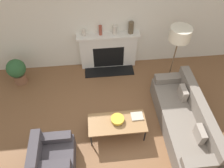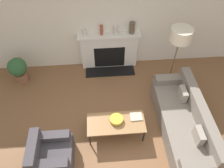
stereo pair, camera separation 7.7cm
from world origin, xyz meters
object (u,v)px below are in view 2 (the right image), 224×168
object	(u,v)px
armchair_near	(51,155)
mantel_vase_center_left	(101,30)
fireplace	(109,51)
coffee_table	(116,123)
mantel_vase_left	(85,33)
book	(136,117)
couch	(183,121)
floor_lamp	(180,38)
bowl	(116,119)
potted_plant	(18,69)
mantel_vase_center_right	(116,30)
mantel_vase_right	(132,28)

from	to	relation	value
armchair_near	mantel_vase_center_left	xyz separation A→B (m)	(1.15, 2.77, 0.91)
fireplace	coffee_table	world-z (taller)	fireplace
mantel_vase_left	coffee_table	bearing A→B (deg)	-75.12
coffee_table	book	xyz separation A→B (m)	(0.44, 0.10, 0.04)
fireplace	armchair_near	bearing A→B (deg)	-115.93
couch	floor_lamp	world-z (taller)	floor_lamp
bowl	potted_plant	size ratio (longest dim) A/B	0.39
armchair_near	book	bearing A→B (deg)	-70.15
fireplace	couch	world-z (taller)	fireplace
fireplace	bowl	bearing A→B (deg)	-90.11
couch	bowl	world-z (taller)	couch
armchair_near	mantel_vase_center_right	distance (m)	3.28
book	mantel_vase_center_left	distance (m)	2.34
fireplace	mantel_vase_center_right	bearing A→B (deg)	4.96
coffee_table	bowl	distance (m)	0.09
mantel_vase_left	mantel_vase_center_right	world-z (taller)	mantel_vase_center_right
fireplace	floor_lamp	size ratio (longest dim) A/B	0.98
couch	bowl	size ratio (longest dim) A/B	8.19
mantel_vase_right	potted_plant	size ratio (longest dim) A/B	0.43
book	potted_plant	world-z (taller)	potted_plant
floor_lamp	armchair_near	bearing A→B (deg)	-145.58
coffee_table	mantel_vase_center_right	world-z (taller)	mantel_vase_center_right
potted_plant	mantel_vase_center_right	bearing A→B (deg)	9.32
bowl	mantel_vase_center_right	distance (m)	2.31
floor_lamp	mantel_vase_right	world-z (taller)	floor_lamp
floor_lamp	potted_plant	distance (m)	4.08
coffee_table	couch	bearing A→B (deg)	0.04
mantel_vase_right	potted_plant	world-z (taller)	mantel_vase_right
mantel_vase_left	fireplace	bearing A→B (deg)	-1.41
couch	mantel_vase_left	size ratio (longest dim) A/B	14.55
fireplace	mantel_vase_center_right	distance (m)	0.68
armchair_near	coffee_table	distance (m)	1.43
bowl	book	bearing A→B (deg)	8.36
mantel_vase_left	mantel_vase_center_left	bearing A→B (deg)	0.00
potted_plant	couch	bearing A→B (deg)	-25.23
mantel_vase_right	book	bearing A→B (deg)	-94.34
fireplace	armchair_near	world-z (taller)	fireplace
couch	bowl	xyz separation A→B (m)	(-1.45, 0.04, 0.17)
fireplace	mantel_vase_right	bearing A→B (deg)	1.48
bowl	floor_lamp	world-z (taller)	floor_lamp
mantel_vase_center_left	bowl	bearing A→B (deg)	-85.17
floor_lamp	mantel_vase_left	distance (m)	2.31
floor_lamp	fireplace	bearing A→B (deg)	152.98
couch	mantel_vase_center_left	world-z (taller)	mantel_vase_center_left
armchair_near	bowl	size ratio (longest dim) A/B	2.75
fireplace	potted_plant	distance (m)	2.43
bowl	mantel_vase_right	bearing A→B (deg)	74.99
mantel_vase_center_right	potted_plant	world-z (taller)	mantel_vase_center_right
mantel_vase_center_right	floor_lamp	bearing A→B (deg)	-30.36
fireplace	coffee_table	xyz separation A→B (m)	(-0.02, -2.22, -0.12)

